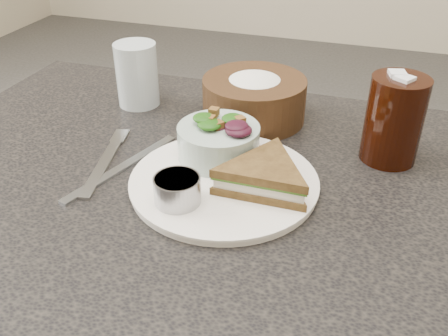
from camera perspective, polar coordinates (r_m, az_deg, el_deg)
name	(u,v)px	position (r m, az deg, el deg)	size (l,w,h in m)	color
dinner_plate	(224,182)	(0.71, 0.00, -1.66)	(0.26, 0.26, 0.01)	white
sandwich	(264,176)	(0.68, 4.65, -0.94)	(0.15, 0.15, 0.04)	brown
salad_bowl	(219,136)	(0.74, -0.63, 3.62)	(0.12, 0.12, 0.07)	#9CB2A8
dressing_ramekin	(177,190)	(0.65, -5.36, -2.52)	(0.06, 0.06, 0.04)	#939499
orange_wedge	(249,147)	(0.75, 2.87, 2.40)	(0.07, 0.07, 0.03)	#E85E05
fork	(103,165)	(0.78, -13.62, 0.39)	(0.02, 0.18, 0.00)	#A6A7A9
knife	(122,167)	(0.76, -11.54, 0.09)	(0.01, 0.23, 0.00)	#A4A8AD
bread_basket	(254,92)	(0.88, 3.47, 8.64)	(0.18, 0.18, 0.10)	#462917
cola_glass	(395,116)	(0.78, 18.93, 5.63)	(0.08, 0.08, 0.14)	black
water_glass	(137,75)	(0.94, -9.91, 10.47)	(0.08, 0.08, 0.12)	silver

